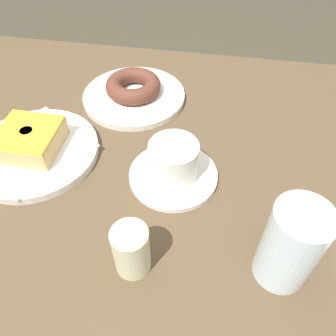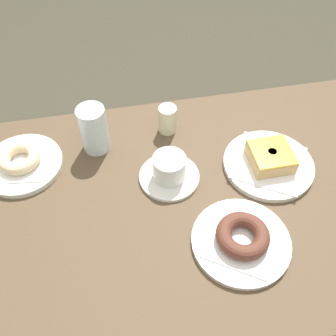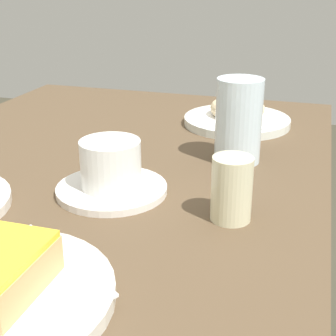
{
  "view_description": "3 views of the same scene",
  "coord_description": "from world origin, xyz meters",
  "px_view_note": "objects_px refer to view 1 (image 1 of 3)",
  "views": [
    {
      "loc": [
        -0.09,
        0.45,
        1.18
      ],
      "look_at": [
        -0.02,
        0.08,
        0.77
      ],
      "focal_mm": 35.99,
      "sensor_mm": 36.0,
      "label": 1
    },
    {
      "loc": [
        -0.14,
        -0.5,
        1.49
      ],
      "look_at": [
        -0.03,
        0.07,
        0.78
      ],
      "focal_mm": 39.98,
      "sensor_mm": 36.0,
      "label": 2
    },
    {
      "loc": [
        0.54,
        0.33,
        1.03
      ],
      "look_at": [
        -0.08,
        0.14,
        0.77
      ],
      "focal_mm": 53.12,
      "sensor_mm": 36.0,
      "label": 3
    }
  ],
  "objects_px": {
    "donut_chocolate_ring": "(133,86)",
    "plate_glazed_square": "(35,152)",
    "donut_glazed_square": "(29,139)",
    "water_glass": "(291,246)",
    "sugar_jar": "(132,250)",
    "plate_chocolate_ring": "(134,96)",
    "coffee_cup": "(173,165)"
  },
  "relations": [
    {
      "from": "plate_chocolate_ring",
      "to": "donut_glazed_square",
      "type": "xyz_separation_m",
      "value": [
        0.14,
        0.2,
        0.03
      ]
    },
    {
      "from": "sugar_jar",
      "to": "plate_chocolate_ring",
      "type": "bearing_deg",
      "value": -76.41
    },
    {
      "from": "donut_chocolate_ring",
      "to": "plate_glazed_square",
      "type": "xyz_separation_m",
      "value": [
        0.14,
        0.2,
        -0.03
      ]
    },
    {
      "from": "donut_chocolate_ring",
      "to": "plate_glazed_square",
      "type": "height_order",
      "value": "donut_chocolate_ring"
    },
    {
      "from": "sugar_jar",
      "to": "donut_chocolate_ring",
      "type": "bearing_deg",
      "value": -76.41
    },
    {
      "from": "donut_glazed_square",
      "to": "plate_chocolate_ring",
      "type": "bearing_deg",
      "value": -124.92
    },
    {
      "from": "donut_chocolate_ring",
      "to": "coffee_cup",
      "type": "distance_m",
      "value": 0.24
    },
    {
      "from": "donut_glazed_square",
      "to": "donut_chocolate_ring",
      "type": "bearing_deg",
      "value": -124.92
    },
    {
      "from": "plate_glazed_square",
      "to": "coffee_cup",
      "type": "relative_size",
      "value": 1.52
    },
    {
      "from": "donut_chocolate_ring",
      "to": "sugar_jar",
      "type": "xyz_separation_m",
      "value": [
        -0.09,
        0.38,
        0.01
      ]
    },
    {
      "from": "plate_chocolate_ring",
      "to": "coffee_cup",
      "type": "bearing_deg",
      "value": 119.81
    },
    {
      "from": "donut_glazed_square",
      "to": "coffee_cup",
      "type": "xyz_separation_m",
      "value": [
        -0.26,
        0.01,
        -0.01
      ]
    },
    {
      "from": "coffee_cup",
      "to": "sugar_jar",
      "type": "bearing_deg",
      "value": 80.44
    },
    {
      "from": "plate_glazed_square",
      "to": "donut_glazed_square",
      "type": "relative_size",
      "value": 2.27
    },
    {
      "from": "donut_glazed_square",
      "to": "coffee_cup",
      "type": "bearing_deg",
      "value": 177.46
    },
    {
      "from": "water_glass",
      "to": "donut_chocolate_ring",
      "type": "bearing_deg",
      "value": -50.52
    },
    {
      "from": "donut_glazed_square",
      "to": "sugar_jar",
      "type": "relative_size",
      "value": 1.26
    },
    {
      "from": "plate_chocolate_ring",
      "to": "sugar_jar",
      "type": "height_order",
      "value": "sugar_jar"
    },
    {
      "from": "donut_chocolate_ring",
      "to": "water_glass",
      "type": "bearing_deg",
      "value": 129.48
    },
    {
      "from": "water_glass",
      "to": "coffee_cup",
      "type": "bearing_deg",
      "value": -40.01
    },
    {
      "from": "plate_glazed_square",
      "to": "plate_chocolate_ring",
      "type": "bearing_deg",
      "value": -124.92
    },
    {
      "from": "water_glass",
      "to": "plate_glazed_square",
      "type": "bearing_deg",
      "value": -19.8
    },
    {
      "from": "water_glass",
      "to": "donut_glazed_square",
      "type": "bearing_deg",
      "value": -19.8
    },
    {
      "from": "donut_chocolate_ring",
      "to": "coffee_cup",
      "type": "bearing_deg",
      "value": 119.81
    },
    {
      "from": "plate_chocolate_ring",
      "to": "plate_glazed_square",
      "type": "relative_size",
      "value": 0.95
    },
    {
      "from": "plate_chocolate_ring",
      "to": "sugar_jar",
      "type": "relative_size",
      "value": 2.71
    },
    {
      "from": "donut_chocolate_ring",
      "to": "coffee_cup",
      "type": "xyz_separation_m",
      "value": [
        -0.12,
        0.21,
        -0.0
      ]
    },
    {
      "from": "plate_chocolate_ring",
      "to": "water_glass",
      "type": "xyz_separation_m",
      "value": [
        -0.29,
        0.35,
        0.06
      ]
    },
    {
      "from": "donut_chocolate_ring",
      "to": "sugar_jar",
      "type": "distance_m",
      "value": 0.39
    },
    {
      "from": "plate_glazed_square",
      "to": "donut_glazed_square",
      "type": "xyz_separation_m",
      "value": [
        0.0,
        0.0,
        0.03
      ]
    },
    {
      "from": "donut_chocolate_ring",
      "to": "water_glass",
      "type": "xyz_separation_m",
      "value": [
        -0.29,
        0.35,
        0.03
      ]
    },
    {
      "from": "donut_glazed_square",
      "to": "water_glass",
      "type": "relative_size",
      "value": 0.77
    }
  ]
}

